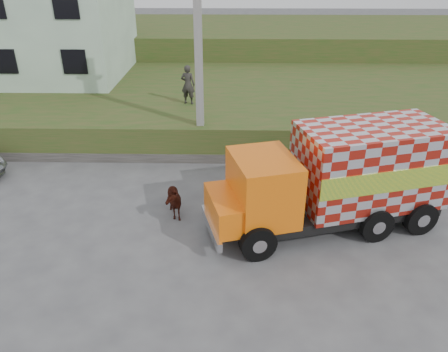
{
  "coord_description": "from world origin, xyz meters",
  "views": [
    {
      "loc": [
        0.35,
        -12.59,
        7.97
      ],
      "look_at": [
        0.08,
        0.32,
        1.3
      ],
      "focal_mm": 35.0,
      "sensor_mm": 36.0,
      "label": 1
    }
  ],
  "objects_px": {
    "cargo_truck": "(339,178)",
    "cow": "(171,200)",
    "utility_pole": "(199,63)",
    "pedestrian": "(188,85)"
  },
  "relations": [
    {
      "from": "cow",
      "to": "pedestrian",
      "type": "height_order",
      "value": "pedestrian"
    },
    {
      "from": "cargo_truck",
      "to": "cow",
      "type": "relative_size",
      "value": 5.56
    },
    {
      "from": "utility_pole",
      "to": "pedestrian",
      "type": "bearing_deg",
      "value": 104.97
    },
    {
      "from": "cargo_truck",
      "to": "cow",
      "type": "xyz_separation_m",
      "value": [
        -5.38,
        0.44,
        -1.11
      ]
    },
    {
      "from": "utility_pole",
      "to": "cargo_truck",
      "type": "bearing_deg",
      "value": -47.37
    },
    {
      "from": "cow",
      "to": "utility_pole",
      "type": "bearing_deg",
      "value": 61.2
    },
    {
      "from": "cargo_truck",
      "to": "cow",
      "type": "bearing_deg",
      "value": 159.8
    },
    {
      "from": "cow",
      "to": "pedestrian",
      "type": "bearing_deg",
      "value": 70.15
    },
    {
      "from": "cow",
      "to": "pedestrian",
      "type": "relative_size",
      "value": 0.76
    },
    {
      "from": "cargo_truck",
      "to": "pedestrian",
      "type": "relative_size",
      "value": 4.24
    }
  ]
}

